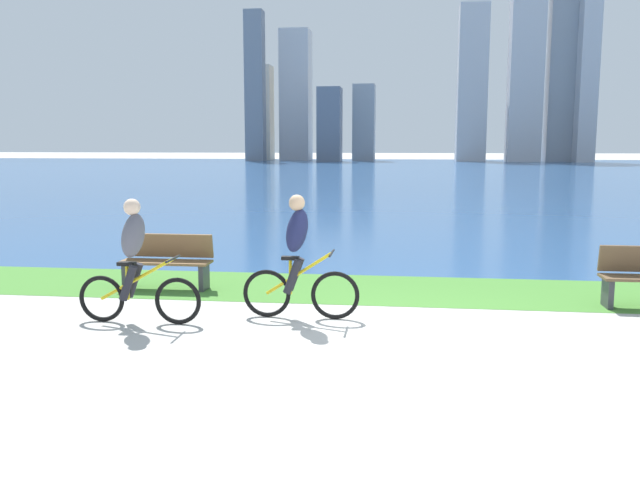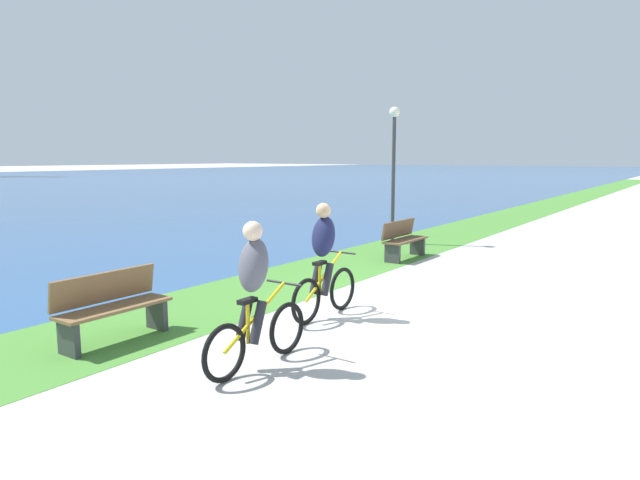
{
  "view_description": "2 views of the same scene",
  "coord_description": "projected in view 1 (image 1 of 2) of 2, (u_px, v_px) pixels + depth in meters",
  "views": [
    {
      "loc": [
        -0.07,
        -7.97,
        2.4
      ],
      "look_at": [
        -1.2,
        0.97,
        1.09
      ],
      "focal_mm": 37.54,
      "sensor_mm": 36.0,
      "label": 1
    },
    {
      "loc": [
        -8.16,
        -3.68,
        2.36
      ],
      "look_at": [
        -1.72,
        0.83,
        1.2
      ],
      "focal_mm": 31.45,
      "sensor_mm": 36.0,
      "label": 2
    }
  ],
  "objects": [
    {
      "name": "cyclist_lead",
      "position": [
        298.0,
        258.0,
        9.12
      ],
      "size": [
        1.62,
        0.52,
        1.71
      ],
      "color": "black",
      "rests_on": "ground"
    },
    {
      "name": "cyclist_trailing",
      "position": [
        135.0,
        262.0,
        8.88
      ],
      "size": [
        1.7,
        0.52,
        1.67
      ],
      "color": "black",
      "rests_on": "ground"
    },
    {
      "name": "bench_far_along_path",
      "position": [
        167.0,
        262.0,
        11.07
      ],
      "size": [
        1.5,
        0.47,
        0.9
      ],
      "color": "brown",
      "rests_on": "ground"
    },
    {
      "name": "ground_plane",
      "position": [
        407.0,
        341.0,
        8.16
      ],
      "size": [
        300.0,
        300.0,
        0.0
      ],
      "primitive_type": "plane",
      "color": "#B2AFA8"
    },
    {
      "name": "city_skyline_far_shore",
      "position": [
        437.0,
        85.0,
        86.48
      ],
      "size": [
        43.93,
        12.01,
        26.9
      ],
      "color": "#ADA899",
      "rests_on": "ground"
    },
    {
      "name": "bay_water_surface",
      "position": [
        406.0,
        172.0,
        54.58
      ],
      "size": [
        300.0,
        86.56,
        0.0
      ],
      "primitive_type": "cube",
      "color": "#2D568C",
      "rests_on": "ground"
    },
    {
      "name": "grass_strip_bayside",
      "position": [
        407.0,
        290.0,
        10.98
      ],
      "size": [
        120.0,
        2.29,
        0.01
      ],
      "primitive_type": "cube",
      "color": "#478433",
      "rests_on": "ground"
    }
  ]
}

